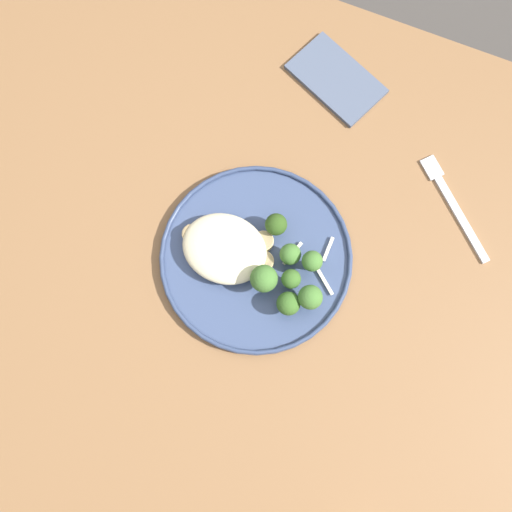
{
  "coord_description": "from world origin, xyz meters",
  "views": [
    {
      "loc": [
        -0.1,
        0.14,
        1.59
      ],
      "look_at": [
        -0.03,
        -0.03,
        0.76
      ],
      "focal_mm": 40.15,
      "sensor_mm": 36.0,
      "label": 1
    }
  ],
  "objects_px": {
    "dinner_plate": "(256,258)",
    "seared_scallop_right_edge": "(264,261)",
    "seared_scallop_left_edge": "(263,242)",
    "folded_napkin": "(336,79)",
    "broccoli_floret_front_edge": "(311,296)",
    "broccoli_floret_left_leaning": "(312,262)",
    "seared_scallop_half_hidden": "(193,235)",
    "broccoli_floret_near_rim": "(291,279)",
    "broccoli_floret_center_pile": "(276,225)",
    "dinner_fork": "(453,205)",
    "seared_scallop_tiny_bay": "(205,253)",
    "broccoli_floret_beside_noodles": "(290,254)",
    "seared_scallop_rear_pale": "(236,236)",
    "seared_scallop_front_small": "(246,259)",
    "broccoli_floret_rear_charred": "(288,304)",
    "seared_scallop_on_noodles": "(224,250)",
    "broccoli_floret_right_tilted": "(264,278)"
  },
  "relations": [
    {
      "from": "dinner_plate",
      "to": "seared_scallop_right_edge",
      "type": "relative_size",
      "value": 9.75
    },
    {
      "from": "seared_scallop_left_edge",
      "to": "folded_napkin",
      "type": "relative_size",
      "value": 0.2
    },
    {
      "from": "broccoli_floret_front_edge",
      "to": "broccoli_floret_left_leaning",
      "type": "relative_size",
      "value": 1.06
    },
    {
      "from": "dinner_plate",
      "to": "seared_scallop_half_hidden",
      "type": "xyz_separation_m",
      "value": [
        0.1,
        0.01,
        0.01
      ]
    },
    {
      "from": "broccoli_floret_front_edge",
      "to": "broccoli_floret_near_rim",
      "type": "distance_m",
      "value": 0.04
    },
    {
      "from": "seared_scallop_half_hidden",
      "to": "seared_scallop_right_edge",
      "type": "bearing_deg",
      "value": -178.36
    },
    {
      "from": "broccoli_floret_left_leaning",
      "to": "folded_napkin",
      "type": "distance_m",
      "value": 0.32
    },
    {
      "from": "seared_scallop_half_hidden",
      "to": "broccoli_floret_center_pile",
      "type": "xyz_separation_m",
      "value": [
        -0.11,
        -0.06,
        0.02
      ]
    },
    {
      "from": "broccoli_floret_left_leaning",
      "to": "dinner_fork",
      "type": "bearing_deg",
      "value": -133.89
    },
    {
      "from": "seared_scallop_tiny_bay",
      "to": "broccoli_floret_center_pile",
      "type": "relative_size",
      "value": 0.69
    },
    {
      "from": "broccoli_floret_near_rim",
      "to": "broccoli_floret_beside_noodles",
      "type": "relative_size",
      "value": 1.09
    },
    {
      "from": "seared_scallop_left_edge",
      "to": "seared_scallop_rear_pale",
      "type": "distance_m",
      "value": 0.04
    },
    {
      "from": "seared_scallop_right_edge",
      "to": "broccoli_floret_center_pile",
      "type": "distance_m",
      "value": 0.06
    },
    {
      "from": "seared_scallop_front_small",
      "to": "broccoli_floret_rear_charred",
      "type": "xyz_separation_m",
      "value": [
        -0.08,
        0.04,
        0.02
      ]
    },
    {
      "from": "seared_scallop_on_noodles",
      "to": "broccoli_floret_rear_charred",
      "type": "height_order",
      "value": "broccoli_floret_rear_charred"
    },
    {
      "from": "seared_scallop_half_hidden",
      "to": "broccoli_floret_left_leaning",
      "type": "relative_size",
      "value": 0.56
    },
    {
      "from": "seared_scallop_on_noodles",
      "to": "broccoli_floret_beside_noodles",
      "type": "xyz_separation_m",
      "value": [
        -0.09,
        -0.03,
        0.02
      ]
    },
    {
      "from": "seared_scallop_left_edge",
      "to": "broccoli_floret_beside_noodles",
      "type": "relative_size",
      "value": 0.68
    },
    {
      "from": "seared_scallop_on_noodles",
      "to": "broccoli_floret_center_pile",
      "type": "relative_size",
      "value": 0.47
    },
    {
      "from": "seared_scallop_left_edge",
      "to": "broccoli_floret_right_tilted",
      "type": "relative_size",
      "value": 0.51
    },
    {
      "from": "seared_scallop_front_small",
      "to": "broccoli_floret_beside_noodles",
      "type": "height_order",
      "value": "broccoli_floret_beside_noodles"
    },
    {
      "from": "seared_scallop_on_noodles",
      "to": "dinner_plate",
      "type": "bearing_deg",
      "value": -169.15
    },
    {
      "from": "broccoli_floret_front_edge",
      "to": "broccoli_floret_left_leaning",
      "type": "height_order",
      "value": "broccoli_floret_front_edge"
    },
    {
      "from": "folded_napkin",
      "to": "seared_scallop_tiny_bay",
      "type": "bearing_deg",
      "value": 77.4
    },
    {
      "from": "dinner_plate",
      "to": "seared_scallop_left_edge",
      "type": "xyz_separation_m",
      "value": [
        -0.0,
        -0.02,
        0.01
      ]
    },
    {
      "from": "folded_napkin",
      "to": "dinner_fork",
      "type": "bearing_deg",
      "value": 151.55
    },
    {
      "from": "seared_scallop_tiny_bay",
      "to": "dinner_fork",
      "type": "relative_size",
      "value": 0.22
    },
    {
      "from": "broccoli_floret_near_rim",
      "to": "folded_napkin",
      "type": "relative_size",
      "value": 0.33
    },
    {
      "from": "seared_scallop_half_hidden",
      "to": "seared_scallop_tiny_bay",
      "type": "distance_m",
      "value": 0.03
    },
    {
      "from": "broccoli_floret_beside_noodles",
      "to": "broccoli_floret_rear_charred",
      "type": "height_order",
      "value": "broccoli_floret_rear_charred"
    },
    {
      "from": "seared_scallop_front_small",
      "to": "broccoli_floret_rear_charred",
      "type": "bearing_deg",
      "value": 153.67
    },
    {
      "from": "seared_scallop_rear_pale",
      "to": "seared_scallop_front_small",
      "type": "bearing_deg",
      "value": 135.82
    },
    {
      "from": "seared_scallop_right_edge",
      "to": "dinner_plate",
      "type": "bearing_deg",
      "value": -13.09
    },
    {
      "from": "dinner_plate",
      "to": "seared_scallop_front_small",
      "type": "xyz_separation_m",
      "value": [
        0.01,
        0.01,
        0.01
      ]
    },
    {
      "from": "seared_scallop_on_noodles",
      "to": "broccoli_floret_center_pile",
      "type": "height_order",
      "value": "broccoli_floret_center_pile"
    },
    {
      "from": "broccoli_floret_right_tilted",
      "to": "dinner_fork",
      "type": "distance_m",
      "value": 0.32
    },
    {
      "from": "dinner_plate",
      "to": "dinner_fork",
      "type": "relative_size",
      "value": 1.94
    },
    {
      "from": "seared_scallop_left_edge",
      "to": "broccoli_floret_beside_noodles",
      "type": "xyz_separation_m",
      "value": [
        -0.04,
        0.01,
        0.02
      ]
    },
    {
      "from": "broccoli_floret_front_edge",
      "to": "seared_scallop_rear_pale",
      "type": "bearing_deg",
      "value": -19.18
    },
    {
      "from": "broccoli_floret_front_edge",
      "to": "broccoli_floret_right_tilted",
      "type": "bearing_deg",
      "value": 0.69
    },
    {
      "from": "dinner_plate",
      "to": "seared_scallop_front_small",
      "type": "distance_m",
      "value": 0.02
    },
    {
      "from": "seared_scallop_right_edge",
      "to": "broccoli_floret_rear_charred",
      "type": "height_order",
      "value": "broccoli_floret_rear_charred"
    },
    {
      "from": "broccoli_floret_near_rim",
      "to": "seared_scallop_right_edge",
      "type": "bearing_deg",
      "value": -16.4
    },
    {
      "from": "dinner_plate",
      "to": "folded_napkin",
      "type": "xyz_separation_m",
      "value": [
        -0.01,
        -0.33,
        -0.0
      ]
    },
    {
      "from": "broccoli_floret_left_leaning",
      "to": "broccoli_floret_center_pile",
      "type": "distance_m",
      "value": 0.08
    },
    {
      "from": "broccoli_floret_center_pile",
      "to": "seared_scallop_on_noodles",
      "type": "bearing_deg",
      "value": 45.55
    },
    {
      "from": "broccoli_floret_right_tilted",
      "to": "broccoli_floret_rear_charred",
      "type": "height_order",
      "value": "broccoli_floret_right_tilted"
    },
    {
      "from": "broccoli_floret_right_tilted",
      "to": "seared_scallop_half_hidden",
      "type": "bearing_deg",
      "value": -11.17
    },
    {
      "from": "seared_scallop_on_noodles",
      "to": "broccoli_floret_left_leaning",
      "type": "xyz_separation_m",
      "value": [
        -0.13,
        -0.03,
        0.03
      ]
    },
    {
      "from": "seared_scallop_on_noodles",
      "to": "broccoli_floret_near_rim",
      "type": "distance_m",
      "value": 0.11
    }
  ]
}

